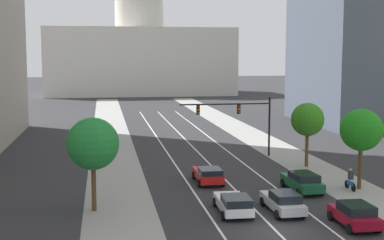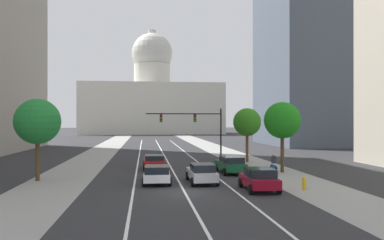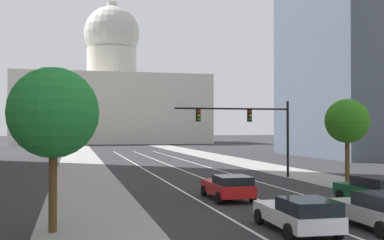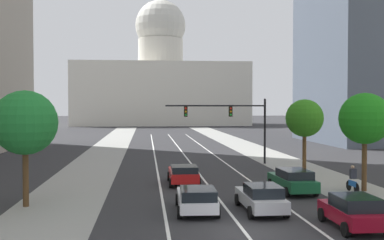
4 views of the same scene
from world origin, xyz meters
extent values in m
plane|color=#2B2B2D|center=(0.00, 40.00, 0.00)|extent=(400.00, 400.00, 0.00)
cube|color=gray|center=(-9.11, 35.00, 0.01)|extent=(4.89, 130.00, 0.01)
cube|color=gray|center=(9.11, 35.00, 0.01)|extent=(4.89, 130.00, 0.01)
cube|color=white|center=(-3.33, 25.00, 0.01)|extent=(0.16, 90.00, 0.01)
cube|color=white|center=(0.00, 25.00, 0.01)|extent=(0.16, 90.00, 0.01)
cube|color=white|center=(3.33, 25.00, 0.01)|extent=(0.16, 90.00, 0.01)
cube|color=beige|center=(0.00, 117.69, 8.82)|extent=(49.26, 23.94, 17.63)
cylinder|color=beige|center=(0.00, 117.69, 21.30)|extent=(13.04, 13.04, 7.33)
sphere|color=beige|center=(0.00, 117.69, 28.98)|extent=(14.62, 14.62, 14.62)
cylinder|color=beige|center=(0.00, 117.69, 35.56)|extent=(2.63, 2.63, 3.65)
cube|color=red|center=(-1.67, 12.95, 0.64)|extent=(1.92, 4.40, 0.65)
cube|color=black|center=(-1.67, 11.90, 1.19)|extent=(1.76, 2.09, 0.45)
cylinder|color=black|center=(-2.61, 14.45, 0.32)|extent=(0.22, 0.64, 0.64)
cylinder|color=black|center=(-0.71, 14.44, 0.32)|extent=(0.22, 0.64, 0.64)
cylinder|color=black|center=(-2.63, 11.46, 0.32)|extent=(0.22, 0.64, 0.64)
cylinder|color=black|center=(-0.73, 11.45, 0.32)|extent=(0.22, 0.64, 0.64)
cube|color=#B2B5BA|center=(1.67, 3.93, 0.62)|extent=(1.82, 4.68, 0.61)
cube|color=black|center=(1.67, 3.38, 1.20)|extent=(1.65, 2.18, 0.55)
cylinder|color=black|center=(0.76, 5.51, 0.32)|extent=(0.23, 0.64, 0.64)
cylinder|color=black|center=(2.54, 5.53, 0.32)|extent=(0.23, 0.64, 0.64)
cylinder|color=black|center=(0.79, 2.34, 0.32)|extent=(0.23, 0.64, 0.64)
cylinder|color=black|center=(2.57, 2.36, 0.32)|extent=(0.23, 0.64, 0.64)
cube|color=#14512D|center=(5.00, 9.07, 0.65)|extent=(2.01, 4.78, 0.67)
cube|color=black|center=(5.02, 8.65, 1.25)|extent=(1.78, 2.59, 0.52)
cylinder|color=black|center=(4.03, 10.63, 0.32)|extent=(0.25, 0.65, 0.64)
cylinder|color=black|center=(5.85, 10.70, 0.32)|extent=(0.25, 0.65, 0.64)
cylinder|color=black|center=(4.15, 7.43, 0.32)|extent=(0.25, 0.65, 0.64)
cylinder|color=black|center=(5.97, 7.50, 0.32)|extent=(0.25, 0.65, 0.64)
cube|color=silver|center=(-1.67, 4.27, 0.61)|extent=(2.04, 4.73, 0.57)
cube|color=black|center=(-1.71, 3.12, 1.15)|extent=(1.80, 2.28, 0.51)
cylinder|color=black|center=(-2.55, 5.88, 0.32)|extent=(0.24, 0.65, 0.64)
cylinder|color=black|center=(-0.67, 5.82, 0.32)|extent=(0.24, 0.65, 0.64)
cylinder|color=black|center=(-2.66, 2.72, 0.32)|extent=(0.24, 0.65, 0.64)
cylinder|color=black|center=(-0.79, 2.65, 0.32)|extent=(0.24, 0.65, 0.64)
cube|color=maroon|center=(5.00, 0.23, 0.63)|extent=(1.87, 4.02, 0.63)
cube|color=black|center=(5.00, -0.05, 1.23)|extent=(1.71, 2.18, 0.57)
cylinder|color=black|center=(4.09, 1.60, 0.32)|extent=(0.23, 0.64, 0.64)
cylinder|color=black|center=(5.93, 1.58, 0.32)|extent=(0.23, 0.64, 0.64)
cylinder|color=black|center=(4.07, -1.12, 0.32)|extent=(0.23, 0.64, 0.64)
cylinder|color=black|center=(6.97, 23.64, 3.10)|extent=(0.20, 0.20, 6.19)
cylinder|color=black|center=(2.25, 23.64, 5.53)|extent=(9.44, 0.14, 0.14)
cube|color=black|center=(3.66, 23.64, 4.98)|extent=(0.32, 0.28, 0.96)
sphere|color=red|center=(3.66, 23.49, 5.28)|extent=(0.20, 0.20, 0.20)
sphere|color=orange|center=(3.66, 23.49, 4.98)|extent=(0.20, 0.20, 0.20)
sphere|color=green|center=(3.66, 23.49, 4.68)|extent=(0.20, 0.20, 0.20)
cube|color=black|center=(-0.58, 23.64, 4.98)|extent=(0.32, 0.28, 0.96)
sphere|color=red|center=(-0.58, 23.49, 5.28)|extent=(0.20, 0.20, 0.20)
sphere|color=orange|center=(-0.58, 23.49, 4.98)|extent=(0.20, 0.20, 0.20)
sphere|color=green|center=(-0.58, 23.49, 4.68)|extent=(0.20, 0.20, 0.20)
cylinder|color=black|center=(8.89, 8.21, 0.33)|extent=(0.08, 0.66, 0.66)
cylinder|color=black|center=(8.85, 9.25, 0.33)|extent=(0.08, 0.66, 0.66)
cube|color=#1959B2|center=(8.87, 8.73, 0.55)|extent=(0.10, 1.00, 0.36)
cube|color=#262833|center=(8.87, 8.68, 1.18)|extent=(0.37, 0.29, 0.64)
sphere|color=tan|center=(8.87, 8.75, 1.61)|extent=(0.22, 0.22, 0.22)
cylinder|color=#51381E|center=(9.77, 9.02, 1.77)|extent=(0.32, 0.32, 3.54)
sphere|color=#1D7E19|center=(9.77, 9.02, 4.70)|extent=(3.31, 3.31, 3.31)
cylinder|color=#51381E|center=(-10.83, 6.31, 1.69)|extent=(0.32, 0.32, 3.37)
sphere|color=#217D32|center=(-10.83, 6.31, 4.61)|extent=(3.52, 3.52, 3.52)
cylinder|color=#51381E|center=(8.83, 17.81, 1.70)|extent=(0.32, 0.32, 3.41)
sphere|color=#2D751A|center=(8.83, 17.81, 4.50)|extent=(3.13, 3.13, 3.13)
camera|label=1|loc=(-10.10, -29.73, 10.47)|focal=50.23mm
camera|label=2|loc=(-2.56, -25.41, 4.66)|focal=36.93mm
camera|label=3|loc=(-10.10, -13.31, 4.02)|focal=45.89mm
camera|label=4|loc=(-4.27, -19.92, 5.52)|focal=43.86mm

